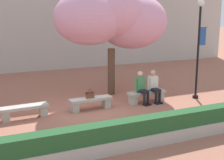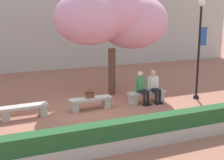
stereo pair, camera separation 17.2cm
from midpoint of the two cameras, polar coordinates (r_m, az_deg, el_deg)
The scene contains 10 objects.
ground_plane at distance 11.72m, azimuth -3.51°, elevation -5.38°, with size 100.00×100.00×0.00m, color #9E604C.
stone_bench_west_end at distance 11.08m, azimuth -15.31°, elevation -5.25°, with size 1.62×0.48×0.45m.
stone_bench_near_west at distance 11.63m, azimuth -3.53°, elevation -3.99°, with size 1.62×0.48×0.45m.
stone_bench_center at distance 12.62m, azimuth 6.77°, elevation -2.74°, with size 1.62×0.48×0.45m.
person_seated_left at distance 12.34m, azimuth 5.82°, elevation -1.14°, with size 0.50×0.72×1.29m.
person_seated_right at distance 12.62m, azimuth 8.09°, elevation -0.89°, with size 0.51×0.69×1.29m.
handbag at distance 11.52m, azimuth -3.67°, elevation -2.69°, with size 0.30×0.15×0.34m.
cherry_tree_main at distance 13.42m, azimuth 0.67°, elevation 11.31°, with size 5.15×2.90×4.63m.
lamp_post_with_banner at distance 13.23m, azimuth 16.09°, elevation 6.98°, with size 0.54×0.28×4.05m.
planter_hedge_foreground at distance 8.50m, azimuth 4.89°, elevation -9.68°, with size 9.29×0.50×0.80m.
Camera 2 is at (-3.71, -10.53, 3.58)m, focal length 50.00 mm.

